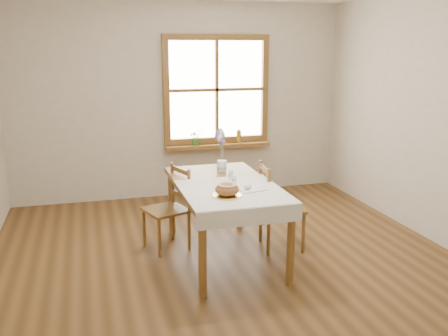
# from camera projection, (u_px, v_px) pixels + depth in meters

# --- Properties ---
(ground) EXTENTS (5.00, 5.00, 0.00)m
(ground) POSITION_uv_depth(u_px,v_px,m) (233.00, 268.00, 4.68)
(ground) COLOR brown
(ground) RESTS_ON ground
(room_walls) EXTENTS (4.60, 5.10, 2.65)m
(room_walls) POSITION_uv_depth(u_px,v_px,m) (233.00, 85.00, 4.27)
(room_walls) COLOR beige
(room_walls) RESTS_ON ground
(window) EXTENTS (1.46, 0.08, 1.46)m
(window) POSITION_uv_depth(u_px,v_px,m) (217.00, 90.00, 6.77)
(window) COLOR olive
(window) RESTS_ON ground
(window_sill) EXTENTS (1.46, 0.20, 0.05)m
(window_sill) POSITION_uv_depth(u_px,v_px,m) (218.00, 146.00, 6.89)
(window_sill) COLOR olive
(window_sill) RESTS_ON ground
(dining_table) EXTENTS (0.90, 1.60, 0.75)m
(dining_table) POSITION_uv_depth(u_px,v_px,m) (224.00, 192.00, 4.80)
(dining_table) COLOR olive
(dining_table) RESTS_ON ground
(table_linen) EXTENTS (0.91, 0.99, 0.01)m
(table_linen) POSITION_uv_depth(u_px,v_px,m) (233.00, 191.00, 4.49)
(table_linen) COLOR white
(table_linen) RESTS_ON dining_table
(chair_left) EXTENTS (0.52, 0.51, 0.85)m
(chair_left) POSITION_uv_depth(u_px,v_px,m) (166.00, 209.00, 5.06)
(chair_left) COLOR olive
(chair_left) RESTS_ON ground
(chair_right) EXTENTS (0.48, 0.46, 0.89)m
(chair_right) POSITION_uv_depth(u_px,v_px,m) (282.00, 206.00, 5.07)
(chair_right) COLOR olive
(chair_right) RESTS_ON ground
(bread_plate) EXTENTS (0.26, 0.26, 0.01)m
(bread_plate) POSITION_uv_depth(u_px,v_px,m) (227.00, 195.00, 4.33)
(bread_plate) COLOR white
(bread_plate) RESTS_ON table_linen
(bread_loaf) EXTENTS (0.21, 0.21, 0.12)m
(bread_loaf) POSITION_uv_depth(u_px,v_px,m) (227.00, 188.00, 4.31)
(bread_loaf) COLOR #986436
(bread_loaf) RESTS_ON bread_plate
(egg_napkin) EXTENTS (0.29, 0.27, 0.01)m
(egg_napkin) POSITION_uv_depth(u_px,v_px,m) (251.00, 189.00, 4.54)
(egg_napkin) COLOR white
(egg_napkin) RESTS_ON table_linen
(eggs) EXTENTS (0.23, 0.21, 0.04)m
(eggs) POSITION_uv_depth(u_px,v_px,m) (251.00, 186.00, 4.53)
(eggs) COLOR silver
(eggs) RESTS_ON egg_napkin
(salt_shaker) EXTENTS (0.06, 0.06, 0.09)m
(salt_shaker) POSITION_uv_depth(u_px,v_px,m) (234.00, 179.00, 4.72)
(salt_shaker) COLOR white
(salt_shaker) RESTS_ON table_linen
(pepper_shaker) EXTENTS (0.06, 0.06, 0.10)m
(pepper_shaker) POSITION_uv_depth(u_px,v_px,m) (231.00, 174.00, 4.87)
(pepper_shaker) COLOR white
(pepper_shaker) RESTS_ON table_linen
(flower_vase) EXTENTS (0.12, 0.12, 0.11)m
(flower_vase) POSITION_uv_depth(u_px,v_px,m) (222.00, 167.00, 5.20)
(flower_vase) COLOR white
(flower_vase) RESTS_ON dining_table
(lavender_bouquet) EXTENTS (0.18, 0.18, 0.33)m
(lavender_bouquet) POSITION_uv_depth(u_px,v_px,m) (222.00, 146.00, 5.15)
(lavender_bouquet) COLOR #6B5598
(lavender_bouquet) RESTS_ON flower_vase
(potted_plant) EXTENTS (0.24, 0.26, 0.17)m
(potted_plant) POSITION_uv_depth(u_px,v_px,m) (196.00, 139.00, 6.78)
(potted_plant) COLOR #3D712D
(potted_plant) RESTS_ON window_sill
(amber_bottle) EXTENTS (0.09, 0.09, 0.19)m
(amber_bottle) POSITION_uv_depth(u_px,v_px,m) (239.00, 136.00, 6.94)
(amber_bottle) COLOR #AA731F
(amber_bottle) RESTS_ON window_sill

